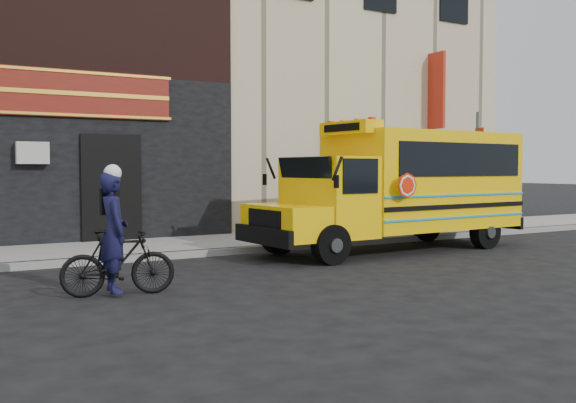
% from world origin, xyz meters
% --- Properties ---
extents(ground, '(120.00, 120.00, 0.00)m').
position_xyz_m(ground, '(0.00, 0.00, 0.00)').
color(ground, black).
rests_on(ground, ground).
extents(curb, '(40.00, 0.20, 0.15)m').
position_xyz_m(curb, '(0.00, 2.60, 0.07)').
color(curb, gray).
rests_on(curb, ground).
extents(sidewalk, '(40.00, 3.00, 0.15)m').
position_xyz_m(sidewalk, '(0.00, 4.10, 0.07)').
color(sidewalk, slate).
rests_on(sidewalk, ground).
extents(building, '(20.00, 10.70, 12.00)m').
position_xyz_m(building, '(-0.04, 10.45, 6.13)').
color(building, '#BBB28C').
rests_on(building, sidewalk).
extents(school_bus, '(7.03, 2.72, 2.92)m').
position_xyz_m(school_bus, '(2.55, 1.40, 1.51)').
color(school_bus, black).
rests_on(school_bus, ground).
extents(sign_pole, '(0.07, 0.30, 3.43)m').
position_xyz_m(sign_pole, '(5.95, 2.38, 1.88)').
color(sign_pole, '#39403D').
rests_on(sign_pole, ground).
extents(bicycle, '(1.73, 0.77, 1.00)m').
position_xyz_m(bicycle, '(-4.67, -0.74, 0.50)').
color(bicycle, black).
rests_on(bicycle, ground).
extents(cyclist, '(0.44, 0.66, 1.80)m').
position_xyz_m(cyclist, '(-4.72, -0.69, 0.90)').
color(cyclist, black).
rests_on(cyclist, ground).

